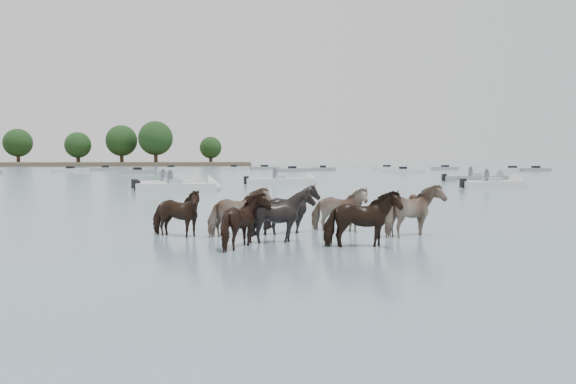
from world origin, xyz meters
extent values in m
plane|color=slate|center=(0.00, 0.00, 0.00)|extent=(400.00, 400.00, 0.00)
imported|color=black|center=(-4.77, 2.91, 0.55)|extent=(1.74, 1.43, 1.34)
imported|color=gray|center=(-3.12, 2.68, 0.57)|extent=(1.78, 1.81, 1.38)
imported|color=black|center=(-1.73, 2.99, 0.59)|extent=(1.67, 1.60, 1.44)
imported|color=#89705D|center=(-0.39, 3.22, 0.55)|extent=(1.75, 1.26, 1.35)
imported|color=black|center=(-3.13, 0.75, 0.55)|extent=(1.25, 1.43, 1.35)
imported|color=black|center=(-2.25, 1.48, 0.58)|extent=(1.72, 1.71, 1.42)
imported|color=black|center=(-0.59, 0.41, 0.59)|extent=(1.72, 0.84, 1.42)
imported|color=#8A705D|center=(1.28, 1.86, 0.61)|extent=(1.88, 1.91, 1.46)
sphere|color=black|center=(5.68, 13.00, 0.12)|extent=(0.44, 0.44, 0.44)
cube|color=black|center=(5.43, 13.00, 0.02)|extent=(0.50, 0.22, 0.18)
cube|color=silver|center=(-6.09, 27.42, 0.20)|extent=(5.14, 4.29, 0.55)
cone|color=silver|center=(-3.98, 28.91, 0.20)|extent=(1.66, 1.83, 1.60)
cube|color=#99ADB7|center=(-6.09, 27.42, 0.55)|extent=(1.30, 1.38, 0.35)
cube|color=black|center=(-8.20, 25.92, 0.35)|extent=(0.49, 0.49, 0.60)
cylinder|color=#595966|center=(-6.49, 27.42, 0.75)|extent=(0.36, 0.36, 0.70)
sphere|color=#595966|center=(-6.49, 27.42, 1.20)|extent=(0.24, 0.24, 0.24)
cube|color=silver|center=(-5.44, 23.62, 0.20)|extent=(4.82, 1.78, 0.55)
cone|color=silver|center=(-3.06, 23.53, 0.20)|extent=(0.96, 1.63, 1.60)
cube|color=#99ADB7|center=(-5.44, 23.62, 0.55)|extent=(0.84, 1.15, 0.35)
cube|color=black|center=(-7.82, 23.70, 0.35)|extent=(0.36, 0.36, 0.60)
cylinder|color=#595966|center=(-5.84, 23.62, 0.75)|extent=(0.36, 0.36, 0.70)
sphere|color=#595966|center=(-5.84, 23.62, 1.20)|extent=(0.24, 0.24, 0.24)
cube|color=silver|center=(2.12, 31.09, 0.20)|extent=(5.31, 1.76, 0.55)
cone|color=silver|center=(4.75, 31.17, 0.20)|extent=(0.95, 1.63, 1.60)
cube|color=#99ADB7|center=(2.12, 31.09, 0.55)|extent=(0.83, 1.14, 0.35)
cube|color=black|center=(-0.50, 31.01, 0.35)|extent=(0.36, 0.36, 0.60)
cylinder|color=#595966|center=(1.72, 31.09, 0.75)|extent=(0.36, 0.36, 0.70)
sphere|color=#595966|center=(1.72, 31.09, 1.20)|extent=(0.24, 0.24, 0.24)
cube|color=silver|center=(15.51, 23.57, 0.20)|extent=(4.31, 1.74, 0.55)
cone|color=silver|center=(17.64, 23.64, 0.20)|extent=(0.95, 1.63, 1.60)
cube|color=#99ADB7|center=(15.51, 23.57, 0.55)|extent=(0.84, 1.15, 0.35)
cube|color=black|center=(13.38, 23.50, 0.35)|extent=(0.36, 0.36, 0.60)
cylinder|color=#595966|center=(15.11, 23.57, 0.75)|extent=(0.36, 0.36, 0.70)
sphere|color=#595966|center=(15.11, 23.57, 1.20)|extent=(0.24, 0.24, 0.24)
cube|color=gray|center=(20.02, 34.57, 0.20)|extent=(5.65, 1.90, 0.55)
cone|color=gray|center=(22.80, 34.42, 0.20)|extent=(0.99, 1.65, 1.60)
cube|color=#99ADB7|center=(20.02, 34.57, 0.55)|extent=(0.86, 1.16, 0.35)
cube|color=black|center=(17.24, 34.73, 0.35)|extent=(0.37, 0.37, 0.60)
cylinder|color=#595966|center=(19.62, 34.57, 0.75)|extent=(0.36, 0.36, 0.70)
sphere|color=#595966|center=(19.62, 34.57, 1.20)|extent=(0.24, 0.24, 0.24)
cube|color=silver|center=(-22.72, 75.94, 0.22)|extent=(5.47, 2.33, 0.60)
cube|color=black|center=(-22.72, 75.94, 0.60)|extent=(1.15, 1.15, 0.50)
cube|color=gray|center=(-19.13, 84.84, 0.22)|extent=(5.52, 3.42, 0.60)
cube|color=black|center=(-19.13, 84.84, 0.60)|extent=(1.30, 1.30, 0.50)
cube|color=gray|center=(-11.89, 64.12, 0.22)|extent=(4.43, 2.86, 0.60)
cube|color=black|center=(-11.89, 64.12, 0.60)|extent=(1.29, 1.29, 0.50)
cube|color=silver|center=(-8.54, 86.19, 0.22)|extent=(4.63, 2.47, 0.60)
cube|color=black|center=(-8.54, 86.19, 0.60)|extent=(1.20, 1.20, 0.50)
cube|color=silver|center=(2.44, 88.87, 0.22)|extent=(4.78, 2.72, 0.60)
cube|color=black|center=(2.44, 88.87, 0.60)|extent=(1.24, 1.24, 0.50)
cube|color=gray|center=(7.93, 89.56, 0.22)|extent=(5.53, 3.63, 0.60)
cube|color=black|center=(7.93, 89.56, 0.60)|extent=(1.33, 1.33, 0.50)
cube|color=gray|center=(10.05, 71.97, 0.22)|extent=(5.56, 2.66, 0.60)
cube|color=black|center=(10.05, 71.97, 0.60)|extent=(1.20, 1.20, 0.50)
cube|color=gray|center=(16.38, 78.82, 0.22)|extent=(4.42, 2.41, 0.60)
cube|color=black|center=(16.38, 78.82, 0.60)|extent=(1.20, 1.20, 0.50)
cube|color=silver|center=(24.68, 64.33, 0.22)|extent=(6.01, 2.52, 0.60)
cube|color=black|center=(24.68, 64.33, 0.60)|extent=(1.16, 1.16, 0.50)
cube|color=silver|center=(29.23, 84.16, 0.22)|extent=(5.91, 3.60, 0.60)
cube|color=black|center=(29.23, 84.16, 0.60)|extent=(1.31, 1.31, 0.50)
cube|color=gray|center=(38.86, 81.18, 0.22)|extent=(5.48, 3.20, 0.60)
cube|color=black|center=(38.86, 81.18, 0.60)|extent=(1.28, 1.28, 0.50)
cube|color=silver|center=(44.84, 69.81, 0.22)|extent=(4.45, 3.04, 0.60)
cube|color=black|center=(44.84, 69.81, 0.60)|extent=(1.31, 1.31, 0.50)
cube|color=gray|center=(48.25, 68.92, 0.22)|extent=(4.45, 1.76, 0.60)
cube|color=black|center=(48.25, 68.92, 0.60)|extent=(1.06, 1.06, 0.50)
cylinder|color=#382619|center=(-53.73, 156.93, 1.78)|extent=(1.00, 1.00, 3.55)
sphere|color=black|center=(-53.73, 156.93, 6.42)|extent=(7.90, 7.90, 7.90)
cylinder|color=#382619|center=(-35.47, 146.09, 1.55)|extent=(1.00, 1.00, 3.11)
sphere|color=black|center=(-35.47, 146.09, 5.61)|extent=(6.90, 6.90, 6.90)
cylinder|color=#382619|center=(-24.39, 147.79, 1.91)|extent=(1.00, 1.00, 3.81)
sphere|color=black|center=(-24.39, 147.79, 6.89)|extent=(8.48, 8.48, 8.48)
cylinder|color=#382619|center=(-14.93, 142.88, 2.06)|extent=(1.00, 1.00, 4.12)
sphere|color=black|center=(-14.93, 142.88, 7.43)|extent=(9.15, 9.15, 9.15)
cylinder|color=#382619|center=(0.01, 156.93, 1.45)|extent=(1.00, 1.00, 2.90)
sphere|color=black|center=(0.01, 156.93, 5.24)|extent=(6.44, 6.44, 6.44)
camera|label=1|loc=(-4.24, -11.67, 1.99)|focal=35.07mm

